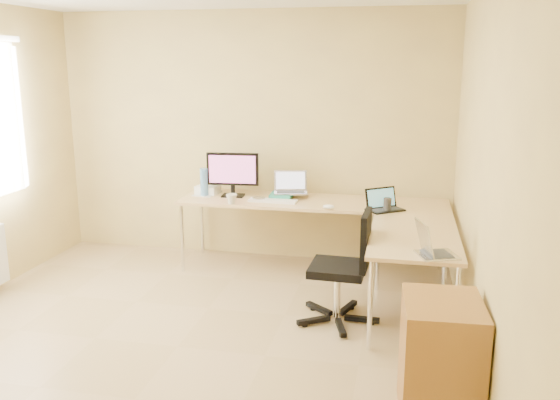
% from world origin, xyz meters
% --- Properties ---
extents(floor, '(4.50, 4.50, 0.00)m').
position_xyz_m(floor, '(0.00, 0.00, 0.00)').
color(floor, '#A1865C').
rests_on(floor, ground).
extents(wall_back, '(4.50, 0.00, 4.50)m').
position_xyz_m(wall_back, '(0.00, 2.25, 1.30)').
color(wall_back, tan).
rests_on(wall_back, ground).
extents(wall_right, '(0.00, 4.50, 4.50)m').
position_xyz_m(wall_right, '(2.10, 0.00, 1.30)').
color(wall_right, tan).
rests_on(wall_right, ground).
extents(desk_main, '(2.65, 0.70, 0.73)m').
position_xyz_m(desk_main, '(0.72, 1.85, 0.36)').
color(desk_main, tan).
rests_on(desk_main, ground).
extents(desk_return, '(0.70, 1.30, 0.73)m').
position_xyz_m(desk_return, '(1.70, 0.85, 0.36)').
color(desk_return, tan).
rests_on(desk_return, ground).
extents(monitor, '(0.54, 0.21, 0.45)m').
position_xyz_m(monitor, '(-0.11, 1.87, 0.96)').
color(monitor, black).
rests_on(monitor, desk_main).
extents(book_stack, '(0.22, 0.30, 0.05)m').
position_xyz_m(book_stack, '(0.39, 1.92, 0.75)').
color(book_stack, '#24806A').
rests_on(book_stack, desk_main).
extents(laptop_center, '(0.38, 0.32, 0.22)m').
position_xyz_m(laptop_center, '(0.48, 1.93, 0.89)').
color(laptop_center, '#AEABC2').
rests_on(laptop_center, desk_main).
extents(laptop_black, '(0.40, 0.39, 0.21)m').
position_xyz_m(laptop_black, '(1.44, 1.59, 0.83)').
color(laptop_black, black).
rests_on(laptop_black, desk_main).
extents(keyboard, '(0.48, 0.16, 0.02)m').
position_xyz_m(keyboard, '(0.35, 1.72, 0.74)').
color(keyboard, white).
rests_on(keyboard, desk_main).
extents(mouse, '(0.11, 0.08, 0.04)m').
position_xyz_m(mouse, '(0.92, 1.55, 0.75)').
color(mouse, white).
rests_on(mouse, desk_main).
extents(mug, '(0.13, 0.13, 0.10)m').
position_xyz_m(mug, '(-0.03, 1.55, 0.78)').
color(mug, beige).
rests_on(mug, desk_main).
extents(cd_stack, '(0.16, 0.16, 0.03)m').
position_xyz_m(cd_stack, '(0.20, 1.74, 0.75)').
color(cd_stack, silver).
rests_on(cd_stack, desk_main).
extents(water_bottle, '(0.10, 0.10, 0.29)m').
position_xyz_m(water_bottle, '(-0.40, 1.84, 0.87)').
color(water_bottle, '#4D7FB3').
rests_on(water_bottle, desk_main).
extents(papers, '(0.26, 0.33, 0.01)m').
position_xyz_m(papers, '(-0.40, 1.92, 0.73)').
color(papers, silver).
rests_on(papers, desk_main).
extents(white_box, '(0.25, 0.20, 0.08)m').
position_xyz_m(white_box, '(-0.40, 1.94, 0.77)').
color(white_box, white).
rests_on(white_box, desk_main).
extents(desk_fan, '(0.27, 0.27, 0.27)m').
position_xyz_m(desk_fan, '(-0.33, 2.05, 0.87)').
color(desk_fan, white).
rests_on(desk_fan, desk_main).
extents(black_cup, '(0.09, 0.09, 0.13)m').
position_xyz_m(black_cup, '(1.46, 1.55, 0.79)').
color(black_cup, '#252525').
rests_on(black_cup, desk_main).
extents(laptop_return, '(0.37, 0.33, 0.21)m').
position_xyz_m(laptop_return, '(1.85, 0.34, 0.83)').
color(laptop_return, '#B9B9B9').
rests_on(laptop_return, desk_return).
extents(office_chair, '(0.59, 0.59, 0.94)m').
position_xyz_m(office_chair, '(1.11, 0.70, 0.50)').
color(office_chair, black).
rests_on(office_chair, ground).
extents(cabinet, '(0.47, 0.57, 0.76)m').
position_xyz_m(cabinet, '(1.85, -0.53, 0.36)').
color(cabinet, olive).
rests_on(cabinet, ground).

